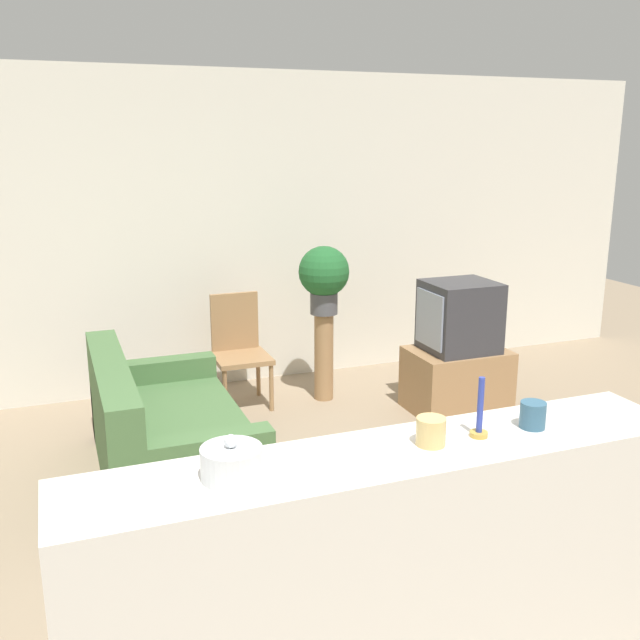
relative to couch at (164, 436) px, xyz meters
name	(u,v)px	position (x,y,z in m)	size (l,w,h in m)	color
ground_plane	(345,621)	(0.53, -1.75, -0.28)	(14.00, 14.00, 0.00)	gray
wall_back	(189,234)	(0.53, 1.68, 1.07)	(9.00, 0.06, 2.70)	silver
couch	(164,436)	(0.00, 0.00, 0.00)	(0.90, 1.64, 0.80)	#476B3D
tv_stand	(457,380)	(2.39, 0.35, -0.02)	(0.76, 0.55, 0.50)	#9E754C
television	(459,316)	(2.38, 0.35, 0.50)	(0.54, 0.48, 0.55)	#333338
wooden_chair	(239,346)	(0.79, 1.13, 0.21)	(0.44, 0.44, 0.91)	#9E754C
plant_stand	(324,357)	(1.48, 0.96, 0.09)	(0.16, 0.16, 0.74)	#9E754C
potted_plant	(324,275)	(1.48, 0.96, 0.79)	(0.41, 0.41, 0.56)	#4C4C51
foreground_counter	(388,573)	(0.53, -2.17, 0.24)	(2.43, 0.44, 1.02)	silver
decorative_bowl	(232,463)	(-0.07, -2.17, 0.80)	(0.21, 0.21, 0.16)	silver
candle_jar	(431,431)	(0.69, -2.17, 0.80)	(0.11, 0.11, 0.11)	tan
candlestick	(480,418)	(0.91, -2.17, 0.82)	(0.07, 0.07, 0.24)	#B7933D
coffee_tin	(533,415)	(1.15, -2.17, 0.80)	(0.10, 0.10, 0.11)	#335B75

